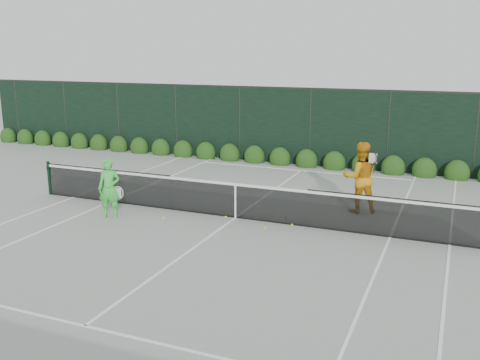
% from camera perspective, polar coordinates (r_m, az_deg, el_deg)
% --- Properties ---
extents(ground, '(80.00, 80.00, 0.00)m').
position_cam_1_polar(ground, '(14.65, -0.48, -4.06)').
color(ground, gray).
rests_on(ground, ground).
extents(tennis_net, '(12.90, 0.10, 1.07)m').
position_cam_1_polar(tennis_net, '(14.51, -0.58, -2.05)').
color(tennis_net, black).
rests_on(tennis_net, ground).
extents(player_woman, '(0.69, 0.56, 1.63)m').
position_cam_1_polar(player_woman, '(14.92, -13.77, -0.87)').
color(player_woman, green).
rests_on(player_woman, ground).
extents(player_man, '(1.20, 1.10, 2.00)m').
position_cam_1_polar(player_man, '(15.33, 12.70, 0.29)').
color(player_man, orange).
rests_on(player_man, ground).
extents(court_lines, '(11.03, 23.83, 0.01)m').
position_cam_1_polar(court_lines, '(14.65, -0.48, -4.03)').
color(court_lines, white).
rests_on(court_lines, ground).
extents(windscreen_fence, '(32.00, 21.07, 3.06)m').
position_cam_1_polar(windscreen_fence, '(11.88, -5.62, -0.75)').
color(windscreen_fence, black).
rests_on(windscreen_fence, ground).
extents(hedge_row, '(31.66, 0.65, 0.94)m').
position_cam_1_polar(hedge_row, '(21.15, 7.12, 2.03)').
color(hedge_row, '#13390F').
rests_on(hedge_row, ground).
extents(tennis_balls, '(3.46, 1.98, 0.07)m').
position_cam_1_polar(tennis_balls, '(14.58, -0.05, -4.00)').
color(tennis_balls, '#CBF235').
rests_on(tennis_balls, ground).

